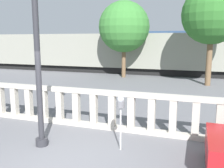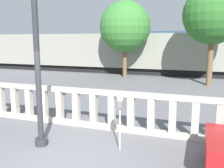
{
  "view_description": "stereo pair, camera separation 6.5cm",
  "coord_description": "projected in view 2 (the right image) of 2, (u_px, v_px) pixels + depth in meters",
  "views": [
    {
      "loc": [
        2.76,
        -4.52,
        2.77
      ],
      "look_at": [
        -0.04,
        3.55,
        1.27
      ],
      "focal_mm": 40.0,
      "sensor_mm": 36.0,
      "label": 1
    },
    {
      "loc": [
        2.82,
        -4.5,
        2.77
      ],
      "look_at": [
        -0.04,
        3.55,
        1.27
      ],
      "focal_mm": 40.0,
      "sensor_mm": 36.0,
      "label": 2
    }
  ],
  "objects": [
    {
      "name": "balustrade",
      "position": [
        103.0,
        109.0,
        7.84
      ],
      "size": [
        16.25,
        0.24,
        1.25
      ],
      "color": "#BCB5A8",
      "rests_on": "ground"
    },
    {
      "name": "tree_right",
      "position": [
        125.0,
        27.0,
        18.33
      ],
      "size": [
        3.75,
        3.75,
        5.63
      ],
      "color": "brown",
      "rests_on": "ground"
    },
    {
      "name": "train_far",
      "position": [
        192.0,
        47.0,
        29.79
      ],
      "size": [
        18.66,
        2.69,
        4.46
      ],
      "color": "black",
      "rests_on": "ground"
    },
    {
      "name": "ground_plane",
      "position": [
        61.0,
        166.0,
        5.58
      ],
      "size": [
        160.0,
        160.0,
        0.0
      ],
      "primitive_type": "plane",
      "color": "slate"
    },
    {
      "name": "parking_meter",
      "position": [
        120.0,
        106.0,
        6.21
      ],
      "size": [
        0.2,
        0.2,
        1.41
      ],
      "color": "silver",
      "rests_on": "ground"
    },
    {
      "name": "lamppost",
      "position": [
        35.0,
        23.0,
        6.14
      ],
      "size": [
        0.42,
        0.42,
        5.23
      ],
      "color": "#2D2D33",
      "rests_on": "ground"
    },
    {
      "name": "train_near",
      "position": [
        106.0,
        52.0,
        22.17
      ],
      "size": [
        28.94,
        3.17,
        3.92
      ],
      "color": "black",
      "rests_on": "ground"
    },
    {
      "name": "tree_left",
      "position": [
        213.0,
        14.0,
        14.74
      ],
      "size": [
        3.58,
        3.58,
        6.09
      ],
      "color": "brown",
      "rests_on": "ground"
    }
  ]
}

